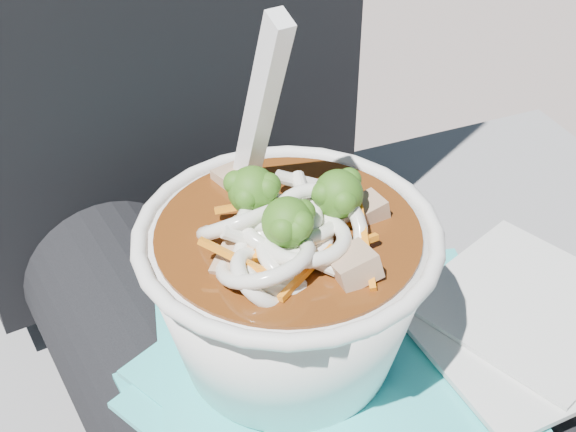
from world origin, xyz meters
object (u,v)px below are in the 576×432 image
person_body (267,309)px  udon_bowl (288,279)px  lap (332,424)px  plastic_bag (327,391)px

person_body → udon_bowl: (-0.03, -0.09, 0.11)m
lap → person_body: bearing=90.0°
lap → person_body: 0.10m
udon_bowl → lap: bearing=-4.4°
person_body → udon_bowl: size_ratio=4.61×
plastic_bag → udon_bowl: udon_bowl is taller
lap → udon_bowl: 0.15m
person_body → plastic_bag: person_body is taller
lap → person_body: size_ratio=0.49×
udon_bowl → plastic_bag: bearing=-75.2°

